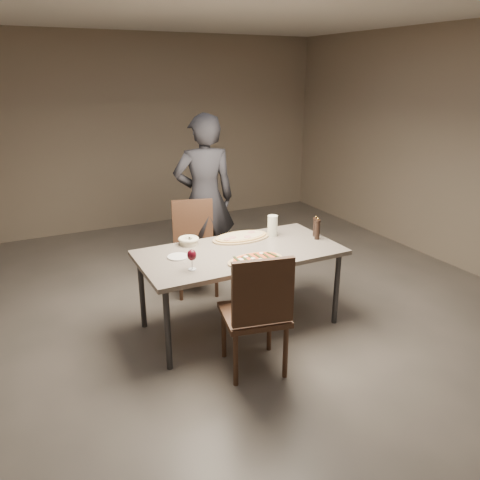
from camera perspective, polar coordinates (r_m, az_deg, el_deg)
name	(u,v)px	position (r m, az deg, el deg)	size (l,w,h in m)	color
room	(240,179)	(3.99, 0.00, 7.45)	(7.00, 7.00, 7.00)	#5D5750
dining_table	(240,256)	(4.20, 0.00, -2.02)	(1.80, 0.90, 0.75)	slate
zucchini_pizza	(255,259)	(3.94, 1.85, -2.37)	(0.50, 0.28, 0.05)	tan
ham_pizza	(241,237)	(4.47, 0.13, 0.36)	(0.58, 0.32, 0.04)	tan
bread_basket	(189,240)	(4.34, -6.29, -0.04)	(0.19, 0.19, 0.07)	beige
oil_dish	(254,262)	(3.91, 1.70, -2.72)	(0.13, 0.13, 0.01)	white
pepper_mill_left	(317,229)	(4.49, 9.42, 1.31)	(0.05, 0.05, 0.21)	black
pepper_mill_right	(316,227)	(4.58, 9.20, 1.63)	(0.05, 0.05, 0.21)	black
carafe	(273,226)	(4.54, 3.99, 1.75)	(0.10, 0.10, 0.20)	silver
wine_glass	(192,256)	(3.76, -5.89, -1.93)	(0.08, 0.08, 0.17)	silver
side_plate	(178,257)	(4.06, -7.56, -2.04)	(0.18, 0.18, 0.01)	white
chair_near	(258,309)	(3.56, 2.16, -8.37)	(0.57, 0.57, 1.02)	#42291B
chair_far	(194,241)	(5.04, -5.57, -0.12)	(0.56, 0.56, 0.97)	#42291B
diner	(205,199)	(5.22, -4.34, 5.04)	(0.68, 0.45, 1.86)	black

